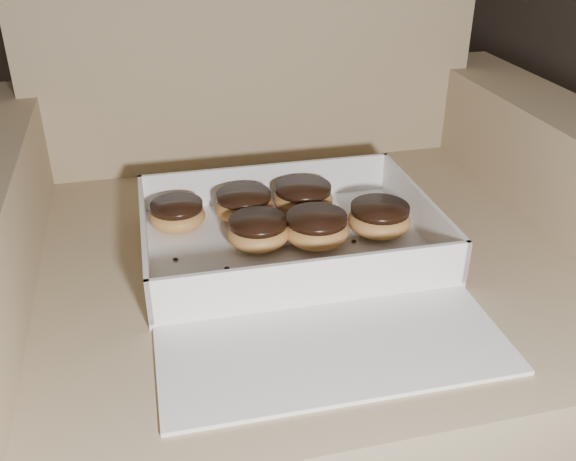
% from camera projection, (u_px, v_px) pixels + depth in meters
% --- Properties ---
extents(armchair, '(0.96, 0.81, 1.00)m').
position_uv_depth(armchair, '(290.00, 296.00, 1.02)').
color(armchair, tan).
rests_on(armchair, floor).
extents(bakery_box, '(0.39, 0.46, 0.07)m').
position_uv_depth(bakery_box, '(297.00, 255.00, 0.85)').
color(bakery_box, white).
rests_on(bakery_box, armchair).
extents(donut_a, '(0.08, 0.08, 0.04)m').
position_uv_depth(donut_a, '(177.00, 215.00, 0.91)').
color(donut_a, '#E4A94F').
rests_on(donut_a, bakery_box).
extents(donut_b, '(0.09, 0.09, 0.04)m').
position_uv_depth(donut_b, '(244.00, 205.00, 0.93)').
color(donut_b, '#E4A94F').
rests_on(donut_b, bakery_box).
extents(donut_c, '(0.09, 0.09, 0.04)m').
position_uv_depth(donut_c, '(316.00, 229.00, 0.87)').
color(donut_c, '#E4A94F').
rests_on(donut_c, bakery_box).
extents(donut_d, '(0.08, 0.08, 0.04)m').
position_uv_depth(donut_d, '(258.00, 232.00, 0.86)').
color(donut_d, '#E4A94F').
rests_on(donut_d, bakery_box).
extents(donut_e, '(0.09, 0.09, 0.04)m').
position_uv_depth(donut_e, '(303.00, 198.00, 0.95)').
color(donut_e, '#E4A94F').
rests_on(donut_e, bakery_box).
extents(donut_f, '(0.09, 0.09, 0.04)m').
position_uv_depth(donut_f, '(379.00, 219.00, 0.90)').
color(donut_f, '#E4A94F').
rests_on(donut_f, bakery_box).
extents(crumb_a, '(0.01, 0.01, 0.00)m').
position_uv_depth(crumb_a, '(175.00, 259.00, 0.84)').
color(crumb_a, black).
rests_on(crumb_a, bakery_box).
extents(crumb_b, '(0.01, 0.01, 0.00)m').
position_uv_depth(crumb_b, '(351.00, 284.00, 0.79)').
color(crumb_b, black).
rests_on(crumb_b, bakery_box).
extents(crumb_c, '(0.01, 0.01, 0.00)m').
position_uv_depth(crumb_c, '(227.00, 268.00, 0.82)').
color(crumb_c, black).
rests_on(crumb_c, bakery_box).
extents(crumb_d, '(0.01, 0.01, 0.00)m').
position_uv_depth(crumb_d, '(354.00, 241.00, 0.88)').
color(crumb_d, black).
rests_on(crumb_d, bakery_box).
extents(crumb_e, '(0.01, 0.01, 0.00)m').
position_uv_depth(crumb_e, '(343.00, 267.00, 0.82)').
color(crumb_e, black).
rests_on(crumb_e, bakery_box).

